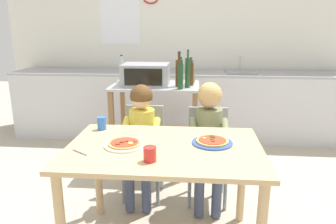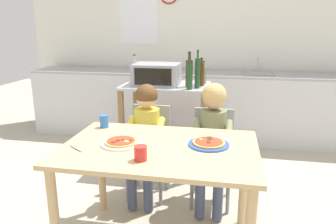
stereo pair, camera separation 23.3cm
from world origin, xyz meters
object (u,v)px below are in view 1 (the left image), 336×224
Objects in this scene: toaster_oven at (146,74)px; dining_chair_right at (208,147)px; kitchen_island_cart at (156,113)px; bottle_squat_spirits at (122,71)px; bottle_slim_sauce at (181,76)px; dining_chair_left at (144,145)px; bottle_tall_green_wine at (179,72)px; drinking_cup_red at (150,154)px; child_in_yellow_shirt at (141,129)px; drinking_cup_blue at (102,123)px; serving_spoon at (80,152)px; pizza_plate_white at (125,144)px; dining_table at (164,161)px; pizza_plate_blue_rimmed at (212,142)px; bottle_brown_beer at (191,74)px; bottle_clear_vinegar at (192,74)px; bottle_dark_olive_oil at (188,72)px; child_in_olive_shirt at (209,129)px.

dining_chair_right is (0.64, -0.65, -0.54)m from toaster_oven.
kitchen_island_cart is 3.13× the size of bottle_squat_spirits.
bottle_slim_sauce is 0.39× the size of dining_chair_left.
drinking_cup_red is (-0.09, -1.54, -0.25)m from bottle_tall_green_wine.
bottle_slim_sauce is 1.42m from drinking_cup_red.
child_in_yellow_shirt is 10.50× the size of drinking_cup_blue.
dining_chair_right is 5.79× the size of serving_spoon.
pizza_plate_white is at bearing -89.98° from dining_chair_left.
bottle_squat_spirits is 3.02× the size of drinking_cup_blue.
child_in_yellow_shirt is at bearing -119.65° from bottle_slim_sauce.
bottle_slim_sauce is at bearing 75.28° from pizza_plate_white.
dining_table is (-0.05, -1.15, -0.39)m from bottle_slim_sauce.
bottle_squat_spirits is 1.04m from dining_chair_left.
drinking_cup_blue is at bearing 164.16° from pizza_plate_blue_rimmed.
dining_chair_right is (0.93, -0.83, -0.55)m from bottle_squat_spirits.
toaster_oven reaches higher than serving_spoon.
toaster_oven is 0.47m from bottle_brown_beer.
child_in_yellow_shirt is (-0.41, -0.87, -0.34)m from bottle_clear_vinegar.
bottle_squat_spirits is (-0.73, 0.30, -0.04)m from bottle_dark_olive_oil.
bottle_slim_sauce is at bearing 60.35° from child_in_yellow_shirt.
bottle_brown_beer reaches higher than dining_chair_left.
dining_table is 0.67m from child_in_olive_shirt.
serving_spoon is (-0.19, -1.51, -0.26)m from toaster_oven.
drinking_cup_blue is (-0.82, -0.40, 0.33)m from dining_chair_right.
bottle_dark_olive_oil is 0.26m from bottle_clear_vinegar.
pizza_plate_blue_rimmed is (0.54, -1.30, 0.17)m from kitchen_island_cart.
bottle_brown_beer is at bearing -1.56° from kitchen_island_cart.
dining_table is 9.06× the size of serving_spoon.
serving_spoon is (-0.54, -1.45, -0.29)m from bottle_tall_green_wine.
dining_chair_left is at bearing 166.33° from child_in_olive_shirt.
dining_table is (-0.16, -1.48, -0.36)m from bottle_clear_vinegar.
dining_chair_right is 9.22× the size of drinking_cup_red.
dining_chair_left is 3.03× the size of pizza_plate_white.
drinking_cup_blue is at bearing -118.15° from bottle_tall_green_wine.
child_in_olive_shirt is (0.64, -0.76, -0.33)m from toaster_oven.
pizza_plate_white is at bearing -106.19° from bottle_brown_beer.
pizza_plate_blue_rimmed is 1.93× the size of serving_spoon.
child_in_olive_shirt is (0.57, -0.02, 0.02)m from child_in_yellow_shirt.
bottle_tall_green_wine is at bearing -149.41° from bottle_brown_beer.
dining_chair_right is at bearing -50.98° from kitchen_island_cart.
drinking_cup_red is at bearing -84.15° from kitchen_island_cart.
bottle_brown_beer is at bearing 83.97° from dining_table.
dining_chair_right is at bearing 26.25° from drinking_cup_blue.
pizza_plate_white is at bearing -89.97° from child_in_yellow_shirt.
bottle_clear_vinegar reaches higher than dining_chair_left.
toaster_oven is 0.37× the size of dining_table.
child_in_yellow_shirt is at bearing -85.01° from toaster_oven.
bottle_tall_green_wine is 0.23m from bottle_clear_vinegar.
pizza_plate_blue_rimmed is 3.07× the size of drinking_cup_red.
child_in_yellow_shirt is at bearing 112.75° from dining_table.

